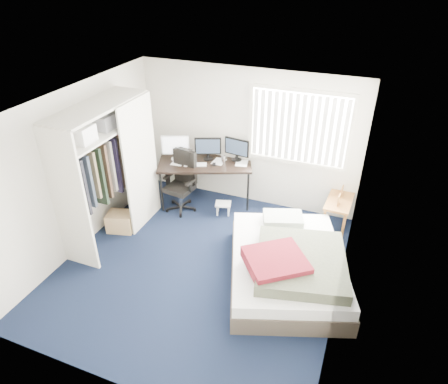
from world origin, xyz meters
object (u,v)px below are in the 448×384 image
nightstand (339,202)px  desk (205,161)px  bed (288,265)px  office_chair (182,187)px

nightstand → desk: bearing=-178.9°
nightstand → bed: (-0.47, -1.62, -0.19)m
desk → bed: size_ratio=0.74×
desk → office_chair: (-0.30, -0.38, -0.40)m
nightstand → bed: bearing=-106.3°
desk → nightstand: size_ratio=2.25×
office_chair → nightstand: bearing=8.9°
desk → office_chair: bearing=-128.2°
desk → office_chair: desk is taller
office_chair → nightstand: size_ratio=1.39×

